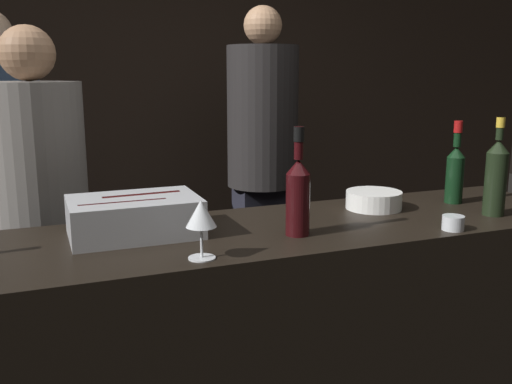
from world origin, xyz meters
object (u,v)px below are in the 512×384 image
Objects in this scene: champagne_bottle at (496,175)px; person_in_hoodie at (40,219)px; ice_bin_with_bottles at (134,215)px; candle_votive at (453,223)px; person_blond_tee at (3,174)px; person_grey_polo at (263,156)px; wine_glass at (201,215)px; red_wine_bottle_black_foil at (298,193)px; red_wine_bottle_burgundy at (455,170)px; bowl_white at (374,199)px.

champagne_bottle is 1.75m from person_in_hoodie.
ice_bin_with_bottles reaches higher than candle_votive.
person_in_hoodie is (-0.28, 0.60, -0.13)m from ice_bin_with_bottles.
person_blond_tee is 0.97× the size of person_grey_polo.
wine_glass is 0.49× the size of red_wine_bottle_black_foil.
person_blond_tee is (-0.92, 1.53, -0.13)m from red_wine_bottle_black_foil.
red_wine_bottle_black_foil is 0.19× the size of person_grey_polo.
red_wine_bottle_burgundy is at bearing 49.67° from candle_votive.
ice_bin_with_bottles is 1.51m from person_grey_polo.
wine_glass is at bearing 140.46° from person_in_hoodie.
champagne_bottle is 0.21× the size of person_in_hoodie.
person_in_hoodie is (-1.26, 0.92, -0.09)m from candle_votive.
red_wine_bottle_burgundy is at bearing -4.78° from bowl_white.
bowl_white is at bearing -151.27° from person_blond_tee.
red_wine_bottle_black_foil is at bearing 18.42° from wine_glass.
bowl_white is 0.59× the size of champagne_bottle.
wine_glass is 1.13m from champagne_bottle.
ice_bin_with_bottles is at bearing -178.21° from bowl_white.
red_wine_bottle_black_foil is at bearing 160.15° from person_in_hoodie.
person_in_hoodie is at bearing 114.47° from wine_glass.
red_wine_bottle_black_foil is (-0.50, 0.14, 0.11)m from candle_votive.
bowl_white is 2.92× the size of candle_votive.
ice_bin_with_bottles is at bearing 140.89° from person_in_hoodie.
ice_bin_with_bottles is 0.91m from bowl_white.
ice_bin_with_bottles is 1.16× the size of red_wine_bottle_black_foil.
candle_votive is 0.44m from red_wine_bottle_burgundy.
champagne_bottle is (0.35, -0.24, 0.11)m from bowl_white.
wine_glass is at bearing -175.50° from champagne_bottle.
person_in_hoodie reaches higher than red_wine_bottle_black_foil.
red_wine_bottle_burgundy is at bearing -55.22° from person_grey_polo.
person_in_hoodie reaches higher than candle_votive.
red_wine_bottle_burgundy is at bearing 15.06° from wine_glass.
person_blond_tee reaches higher than candle_votive.
person_in_hoodie reaches higher than ice_bin_with_bottles.
ice_bin_with_bottles is at bearing 158.86° from red_wine_bottle_black_foil.
red_wine_bottle_black_foil is (0.48, -0.19, 0.07)m from ice_bin_with_bottles.
ice_bin_with_bottles is 1.41m from person_blond_tee.
person_blond_tee is at bearing 141.57° from red_wine_bottle_burgundy.
ice_bin_with_bottles is 0.22× the size of person_grey_polo.
candle_votive is at bearing -1.33° from wine_glass.
red_wine_bottle_black_foil is 1.79m from person_blond_tee.
person_grey_polo reaches higher than person_in_hoodie.
person_grey_polo reaches higher than person_blond_tee.
wine_glass reaches higher than bowl_white.
champagne_bottle is at bearing 4.50° from wine_glass.
champagne_bottle reaches higher than ice_bin_with_bottles.
bowl_white is at bearing -179.61° from person_in_hoodie.
person_in_hoodie reaches higher than red_wine_bottle_burgundy.
person_in_hoodie is at bearing 114.90° from ice_bin_with_bottles.
champagne_bottle is (1.13, 0.09, 0.02)m from wine_glass.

